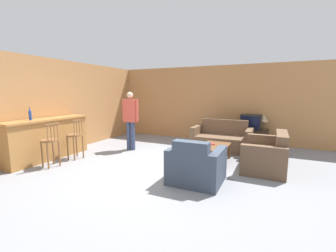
% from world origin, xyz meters
% --- Properties ---
extents(ground_plane, '(24.00, 24.00, 0.00)m').
position_xyz_m(ground_plane, '(0.00, 0.00, 0.00)').
color(ground_plane, gray).
extents(wall_back, '(9.40, 0.08, 2.60)m').
position_xyz_m(wall_back, '(0.00, 3.55, 1.30)').
color(wall_back, '#B27A47').
rests_on(wall_back, ground_plane).
extents(wall_left, '(0.08, 8.55, 2.60)m').
position_xyz_m(wall_left, '(-3.27, 1.28, 1.30)').
color(wall_left, '#B27A47').
rests_on(wall_left, ground_plane).
extents(bar_counter, '(0.55, 2.19, 1.04)m').
position_xyz_m(bar_counter, '(-2.94, -0.51, 0.53)').
color(bar_counter, '#A87038').
rests_on(bar_counter, ground_plane).
extents(bar_chair_near, '(0.43, 0.43, 1.02)m').
position_xyz_m(bar_chair_near, '(-2.34, -0.90, 0.54)').
color(bar_chair_near, brown).
rests_on(bar_chair_near, ground_plane).
extents(bar_chair_mid, '(0.42, 0.42, 1.02)m').
position_xyz_m(bar_chair_mid, '(-2.34, -0.19, 0.54)').
color(bar_chair_mid, brown).
rests_on(bar_chair_mid, ground_plane).
extents(couch_far, '(1.70, 0.94, 0.88)m').
position_xyz_m(couch_far, '(0.88, 2.36, 0.31)').
color(couch_far, brown).
rests_on(couch_far, ground_plane).
extents(armchair_near, '(0.96, 0.90, 0.85)m').
position_xyz_m(armchair_near, '(0.96, -0.35, 0.31)').
color(armchair_near, '#384251').
rests_on(armchair_near, ground_plane).
extents(loveseat_right, '(0.87, 1.43, 0.84)m').
position_xyz_m(loveseat_right, '(2.14, 1.05, 0.30)').
color(loveseat_right, brown).
rests_on(loveseat_right, ground_plane).
extents(coffee_table, '(0.63, 1.02, 0.41)m').
position_xyz_m(coffee_table, '(0.97, 1.05, 0.35)').
color(coffee_table, brown).
rests_on(coffee_table, ground_plane).
extents(tv_unit, '(1.07, 0.49, 0.55)m').
position_xyz_m(tv_unit, '(1.59, 3.17, 0.27)').
color(tv_unit, '#2D2319').
rests_on(tv_unit, ground_plane).
extents(tv, '(0.61, 0.42, 0.46)m').
position_xyz_m(tv, '(1.59, 3.17, 0.78)').
color(tv, black).
rests_on(tv, tv_unit).
extents(bottle, '(0.07, 0.07, 0.31)m').
position_xyz_m(bottle, '(-2.99, -0.88, 1.18)').
color(bottle, '#234293').
rests_on(bottle, bar_counter).
extents(book_on_table, '(0.22, 0.22, 0.02)m').
position_xyz_m(book_on_table, '(0.86, 1.14, 0.42)').
color(book_on_table, maroon).
rests_on(book_on_table, coffee_table).
extents(table_lamp, '(0.28, 0.28, 0.47)m').
position_xyz_m(table_lamp, '(1.96, 3.17, 0.90)').
color(table_lamp, brown).
rests_on(table_lamp, tv_unit).
extents(person_by_window, '(0.55, 0.19, 1.71)m').
position_xyz_m(person_by_window, '(-1.57, 1.17, 0.97)').
color(person_by_window, '#384260').
rests_on(person_by_window, ground_plane).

